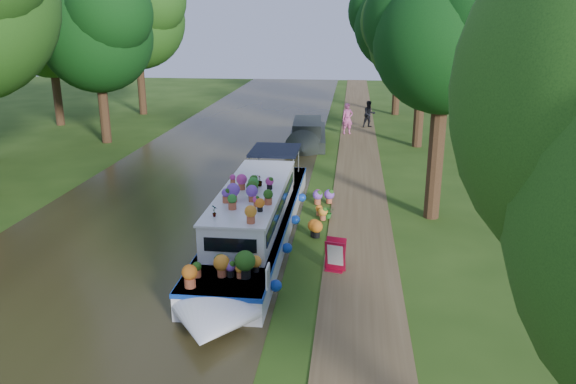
{
  "coord_description": "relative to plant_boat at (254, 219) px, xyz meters",
  "views": [
    {
      "loc": [
        0.8,
        -16.93,
        7.05
      ],
      "look_at": [
        -1.31,
        1.35,
        1.3
      ],
      "focal_mm": 35.0,
      "sensor_mm": 36.0,
      "label": 1
    }
  ],
  "objects": [
    {
      "name": "second_boat",
      "position": [
        0.5,
        15.19,
        -0.3
      ],
      "size": [
        2.36,
        7.16,
        1.37
      ],
      "rotation": [
        0.0,
        0.0,
        0.06
      ],
      "color": "black",
      "rests_on": "canal_water"
    },
    {
      "name": "tree_far_h",
      "position": [
        -16.77,
        19.3,
        6.28
      ],
      "size": [
        7.82,
        7.48,
        10.49
      ],
      "color": "#321E10",
      "rests_on": "ground"
    },
    {
      "name": "ground",
      "position": [
        2.25,
        0.21,
        -0.85
      ],
      "size": [
        100.0,
        100.0,
        0.0
      ],
      "primitive_type": "plane",
      "color": "#244310",
      "rests_on": "ground"
    },
    {
      "name": "pedestrian_dark",
      "position": [
        4.15,
        20.6,
        0.06
      ],
      "size": [
        1.05,
        0.95,
        1.76
      ],
      "primitive_type": "imported",
      "rotation": [
        0.0,
        0.0,
        0.41
      ],
      "color": "black",
      "rests_on": "towpath"
    },
    {
      "name": "plant_boat",
      "position": [
        0.0,
        0.0,
        0.0
      ],
      "size": [
        2.29,
        13.52,
        2.22
      ],
      "color": "silver",
      "rests_on": "canal_water"
    },
    {
      "name": "canal_water",
      "position": [
        -3.75,
        0.21,
        -0.84
      ],
      "size": [
        10.0,
        100.0,
        0.02
      ],
      "primitive_type": "cube",
      "color": "#2B2613",
      "rests_on": "ground"
    },
    {
      "name": "tree_far_d",
      "position": [
        -12.77,
        24.3,
        6.55
      ],
      "size": [
        8.05,
        7.7,
        10.85
      ],
      "color": "#321E10",
      "rests_on": "ground"
    },
    {
      "name": "tree_far_c",
      "position": [
        -11.27,
        14.29,
        5.67
      ],
      "size": [
        7.13,
        6.82,
        9.59
      ],
      "color": "#321E10",
      "rests_on": "ground"
    },
    {
      "name": "tree_near_mid",
      "position": [
        6.73,
        15.29,
        5.58
      ],
      "size": [
        6.9,
        6.6,
        9.4
      ],
      "color": "#321E10",
      "rests_on": "ground"
    },
    {
      "name": "pedestrian_pink",
      "position": [
        2.75,
        18.3,
        0.13
      ],
      "size": [
        0.79,
        0.62,
        1.9
      ],
      "primitive_type": "imported",
      "rotation": [
        0.0,
        0.0,
        0.26
      ],
      "color": "#CD549A",
      "rests_on": "towpath"
    },
    {
      "name": "towpath",
      "position": [
        3.45,
        0.21,
        -0.84
      ],
      "size": [
        2.2,
        100.0,
        0.03
      ],
      "primitive_type": "cube",
      "color": "brown",
      "rests_on": "ground"
    },
    {
      "name": "verge_plant",
      "position": [
        2.3,
        2.67,
        -0.62
      ],
      "size": [
        0.5,
        0.46,
        0.47
      ],
      "primitive_type": "imported",
      "rotation": [
        0.0,
        0.0,
        0.26
      ],
      "color": "#22671F",
      "rests_on": "ground"
    },
    {
      "name": "tree_near_far",
      "position": [
        6.23,
        26.3,
        6.2
      ],
      "size": [
        7.59,
        7.26,
        10.3
      ],
      "color": "#321E10",
      "rests_on": "ground"
    },
    {
      "name": "tree_near_overhang",
      "position": [
        6.04,
        3.27,
        5.75
      ],
      "size": [
        5.52,
        5.28,
        8.99
      ],
      "color": "#321E10",
      "rests_on": "ground"
    },
    {
      "name": "sandwich_board",
      "position": [
        2.7,
        -1.79,
        -0.4
      ],
      "size": [
        0.62,
        0.58,
        0.94
      ],
      "rotation": [
        0.0,
        0.0,
        -0.22
      ],
      "color": "#AC0C29",
      "rests_on": "towpath"
    }
  ]
}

